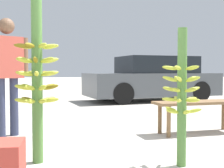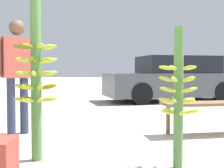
{
  "view_description": "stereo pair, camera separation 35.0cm",
  "coord_description": "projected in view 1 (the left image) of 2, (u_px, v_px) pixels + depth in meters",
  "views": [
    {
      "loc": [
        -0.44,
        -2.85,
        0.95
      ],
      "look_at": [
        0.04,
        0.62,
        0.79
      ],
      "focal_mm": 50.0,
      "sensor_mm": 36.0,
      "label": 1
    },
    {
      "loc": [
        -0.09,
        -2.88,
        0.95
      ],
      "look_at": [
        0.04,
        0.62,
        0.79
      ],
      "focal_mm": 50.0,
      "sensor_mm": 36.0,
      "label": 2
    }
  ],
  "objects": [
    {
      "name": "banana_stalk_left",
      "position": [
        37.0,
        77.0,
        3.17
      ],
      "size": [
        0.45,
        0.46,
        1.72
      ],
      "color": "#4C7A38",
      "rests_on": "ground_plane"
    },
    {
      "name": "banana_stalk_center",
      "position": [
        182.0,
        95.0,
        3.06
      ],
      "size": [
        0.39,
        0.39,
        1.36
      ],
      "color": "#4C7A38",
      "rests_on": "ground_plane"
    },
    {
      "name": "vendor_person",
      "position": [
        7.0,
        66.0,
        4.44
      ],
      "size": [
        0.6,
        0.43,
        1.69
      ],
      "rotation": [
        0.0,
        0.0,
        -2.57
      ],
      "color": "#2D334C",
      "rests_on": "ground_plane"
    },
    {
      "name": "market_bench",
      "position": [
        198.0,
        106.0,
        4.68
      ],
      "size": [
        1.4,
        0.6,
        0.49
      ],
      "rotation": [
        0.0,
        0.0,
        0.15
      ],
      "color": "brown",
      "rests_on": "ground_plane"
    },
    {
      "name": "parked_car",
      "position": [
        153.0,
        79.0,
        9.74
      ],
      "size": [
        4.32,
        2.47,
        1.38
      ],
      "rotation": [
        0.0,
        0.0,
        1.77
      ],
      "color": "#4C5156",
      "rests_on": "ground_plane"
    }
  ]
}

